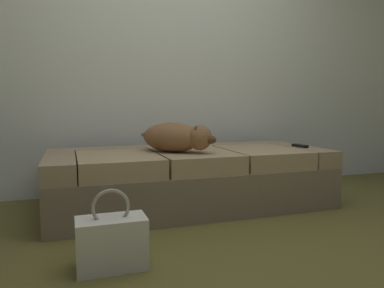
# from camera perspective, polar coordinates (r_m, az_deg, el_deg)

# --- Properties ---
(ground_plane) EXTENTS (10.00, 10.00, 0.00)m
(ground_plane) POSITION_cam_1_polar(r_m,az_deg,el_deg) (1.81, 11.87, -18.74)
(ground_plane) COLOR brown
(back_wall) EXTENTS (6.40, 0.10, 2.80)m
(back_wall) POSITION_cam_1_polar(r_m,az_deg,el_deg) (3.36, -3.97, 17.08)
(back_wall) COLOR silver
(back_wall) RESTS_ON ground
(couch) EXTENTS (2.04, 0.89, 0.43)m
(couch) POSITION_cam_1_polar(r_m,az_deg,el_deg) (2.74, -0.35, -5.40)
(couch) COLOR #837357
(couch) RESTS_ON ground
(dog_tan) EXTENTS (0.51, 0.53, 0.21)m
(dog_tan) POSITION_cam_1_polar(r_m,az_deg,el_deg) (2.58, -2.47, 1.08)
(dog_tan) COLOR brown
(dog_tan) RESTS_ON couch
(tv_remote) EXTENTS (0.06, 0.15, 0.02)m
(tv_remote) POSITION_cam_1_polar(r_m,az_deg,el_deg) (3.01, 16.64, -0.28)
(tv_remote) COLOR black
(tv_remote) RESTS_ON couch
(handbag) EXTENTS (0.32, 0.18, 0.38)m
(handbag) POSITION_cam_1_polar(r_m,az_deg,el_deg) (1.78, -12.55, -14.81)
(handbag) COLOR silver
(handbag) RESTS_ON ground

